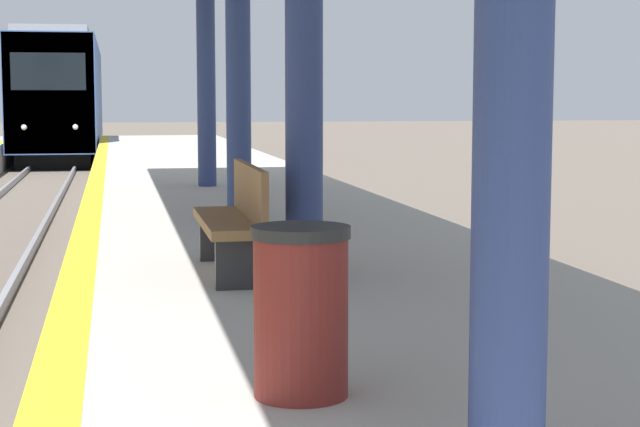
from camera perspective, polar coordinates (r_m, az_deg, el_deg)
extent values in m
cube|color=black|center=(44.70, -13.47, 3.38)|extent=(2.43, 17.77, 0.55)
cube|color=#33518C|center=(44.65, -13.54, 6.22)|extent=(2.86, 19.74, 3.88)
cube|color=yellow|center=(34.87, -14.26, 6.24)|extent=(2.81, 0.16, 3.80)
cube|color=black|center=(34.82, -14.29, 7.36)|extent=(2.29, 0.06, 1.16)
cube|color=gray|center=(44.70, -13.61, 8.86)|extent=(2.43, 18.75, 0.24)
sphere|color=white|center=(34.88, -15.51, 4.45)|extent=(0.18, 0.18, 0.18)
sphere|color=white|center=(34.79, -12.92, 4.52)|extent=(0.18, 0.18, 0.18)
cylinder|color=navy|center=(8.75, -0.86, 9.45)|extent=(0.31, 0.31, 3.95)
cylinder|color=navy|center=(13.35, -4.39, 8.32)|extent=(0.31, 0.31, 3.95)
cylinder|color=navy|center=(17.97, -6.10, 7.76)|extent=(0.31, 0.31, 3.95)
cylinder|color=maroon|center=(5.32, -1.03, -5.57)|extent=(0.47, 0.47, 0.79)
cylinder|color=#262626|center=(5.25, -1.04, -0.99)|extent=(0.49, 0.49, 0.06)
cube|color=brown|center=(9.00, -4.95, -0.46)|extent=(0.44, 1.87, 0.08)
cube|color=brown|center=(9.00, -3.76, 1.21)|extent=(0.06, 1.87, 0.44)
cube|color=#262628|center=(8.30, -4.40, -2.69)|extent=(0.35, 0.08, 0.40)
cube|color=#262628|center=(9.77, -5.40, -1.36)|extent=(0.35, 0.08, 0.40)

